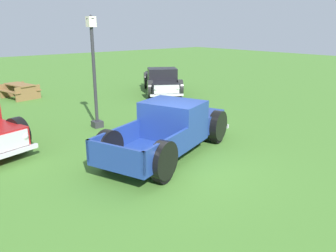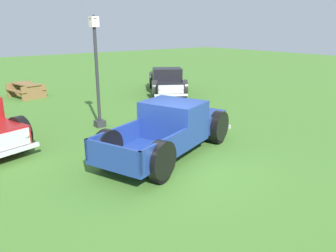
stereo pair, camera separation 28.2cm
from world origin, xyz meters
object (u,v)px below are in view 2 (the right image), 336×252
pickup_truck_foreground (174,128)px  pickup_truck_behind_right (167,82)px  lamp_post_near (97,70)px  picnic_table (26,88)px

pickup_truck_foreground → pickup_truck_behind_right: (5.48, 7.45, -0.06)m
lamp_post_near → pickup_truck_behind_right: bearing=30.7°
pickup_truck_foreground → pickup_truck_behind_right: 9.25m
lamp_post_near → picnic_table: 7.74m
pickup_truck_behind_right → picnic_table: (-6.70, 3.91, -0.20)m
lamp_post_near → picnic_table: lamp_post_near is taller
pickup_truck_behind_right → lamp_post_near: size_ratio=1.19×
pickup_truck_behind_right → picnic_table: 7.76m
pickup_truck_foreground → picnic_table: bearing=96.1°
pickup_truck_foreground → picnic_table: size_ratio=2.65×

